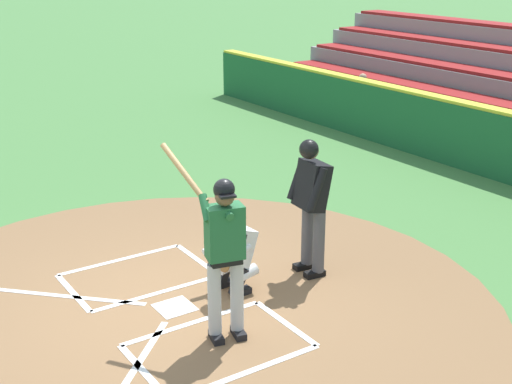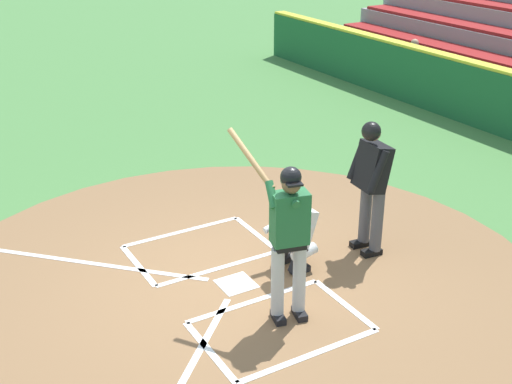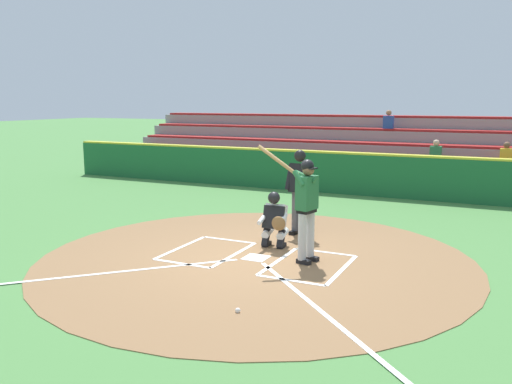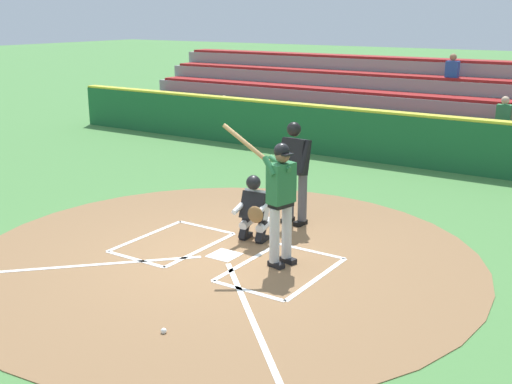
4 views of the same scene
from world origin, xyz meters
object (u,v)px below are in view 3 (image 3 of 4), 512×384
plate_umpire (301,186)px  baseball (238,310)px  batter (306,203)px  catcher (275,218)px

plate_umpire → baseball: (-0.75, 4.39, -1.04)m
batter → plate_umpire: size_ratio=1.14×
catcher → batter: bearing=143.0°
batter → catcher: bearing=-37.0°
batter → baseball: 2.80m
catcher → baseball: size_ratio=15.27×
catcher → baseball: (-0.87, 3.27, -0.55)m
batter → catcher: 1.23m
catcher → plate_umpire: bearing=-95.9°
catcher → plate_umpire: (-0.12, -1.12, 0.49)m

